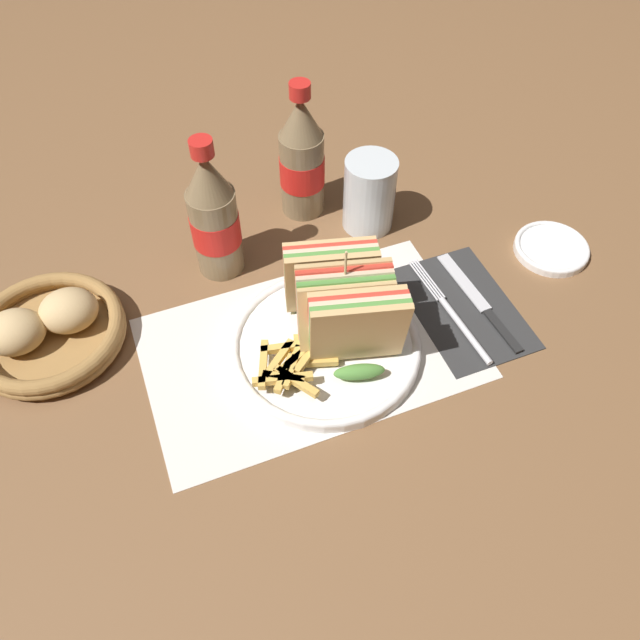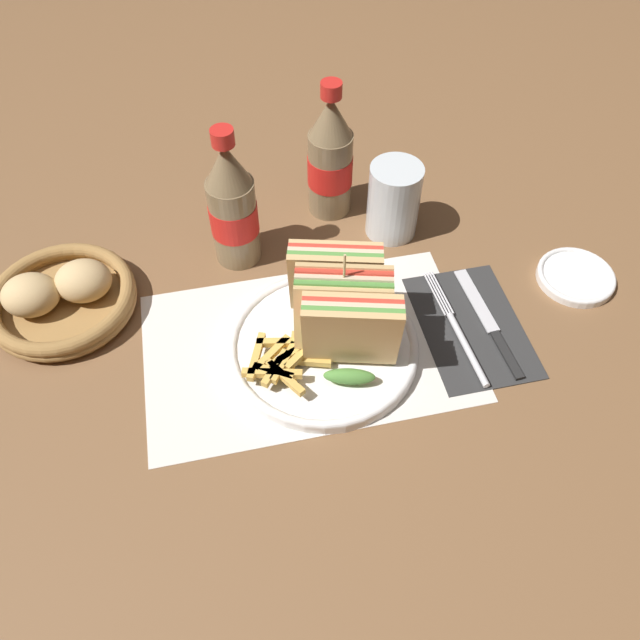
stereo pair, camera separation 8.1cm
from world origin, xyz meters
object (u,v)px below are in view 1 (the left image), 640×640
object	(u,v)px
coke_bottle_near	(214,217)
side_saucer	(552,248)
club_sandwich	(343,305)
knife	(480,302)
plate_main	(326,345)
coke_bottle_far	(302,160)
glass_near	(369,194)
bread_basket	(48,331)
fork	(457,319)

from	to	relation	value
coke_bottle_near	side_saucer	xyz separation A→B (m)	(0.47, -0.15, -0.09)
club_sandwich	knife	distance (m)	0.22
plate_main	side_saucer	size ratio (longest dim) A/B	2.27
coke_bottle_near	coke_bottle_far	world-z (taller)	same
glass_near	bread_basket	world-z (taller)	glass_near
coke_bottle_far	side_saucer	bearing A→B (deg)	-36.15
coke_bottle_near	knife	bearing A→B (deg)	-33.12
plate_main	coke_bottle_near	world-z (taller)	coke_bottle_near
fork	coke_bottle_near	world-z (taller)	coke_bottle_near
side_saucer	coke_bottle_far	bearing A→B (deg)	143.85
club_sandwich	bread_basket	world-z (taller)	club_sandwich
plate_main	glass_near	distance (m)	0.26
coke_bottle_near	side_saucer	size ratio (longest dim) A/B	1.97
knife	plate_main	bearing A→B (deg)	175.35
coke_bottle_near	fork	bearing A→B (deg)	-39.62
coke_bottle_far	knife	bearing A→B (deg)	-60.51
coke_bottle_near	glass_near	xyz separation A→B (m)	(0.24, 0.00, -0.04)
club_sandwich	coke_bottle_far	distance (m)	0.28
glass_near	bread_basket	size ratio (longest dim) A/B	0.59
knife	bread_basket	xyz separation A→B (m)	(-0.57, 0.15, 0.02)
plate_main	fork	world-z (taller)	plate_main
knife	bread_basket	bearing A→B (deg)	161.78
knife	bread_basket	distance (m)	0.59
knife	club_sandwich	bearing A→B (deg)	173.87
plate_main	side_saucer	world-z (taller)	plate_main
glass_near	club_sandwich	bearing A→B (deg)	-122.26
coke_bottle_near	side_saucer	world-z (taller)	coke_bottle_near
plate_main	glass_near	xyz separation A→B (m)	(0.15, 0.20, 0.05)
coke_bottle_far	side_saucer	distance (m)	0.40
glass_near	knife	bearing A→B (deg)	-69.61
knife	coke_bottle_near	distance (m)	0.39
club_sandwich	bread_basket	size ratio (longest dim) A/B	0.92
fork	knife	distance (m)	0.05
coke_bottle_far	glass_near	bearing A→B (deg)	-41.27
coke_bottle_near	side_saucer	bearing A→B (deg)	-18.08
bread_basket	knife	bearing A→B (deg)	-15.04
fork	knife	bearing A→B (deg)	16.93
glass_near	bread_basket	distance (m)	0.49
coke_bottle_far	bread_basket	bearing A→B (deg)	-162.30
club_sandwich	fork	bearing A→B (deg)	-9.88
plate_main	club_sandwich	world-z (taller)	club_sandwich
knife	coke_bottle_near	size ratio (longest dim) A/B	0.89
plate_main	fork	xyz separation A→B (m)	(0.18, -0.02, -0.00)
plate_main	side_saucer	distance (m)	0.39
plate_main	fork	distance (m)	0.18
club_sandwich	bread_basket	xyz separation A→B (m)	(-0.36, 0.14, -0.05)
fork	glass_near	xyz separation A→B (m)	(-0.03, 0.23, 0.05)
fork	side_saucer	world-z (taller)	same
plate_main	bread_basket	bearing A→B (deg)	156.48
club_sandwich	side_saucer	size ratio (longest dim) A/B	1.67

